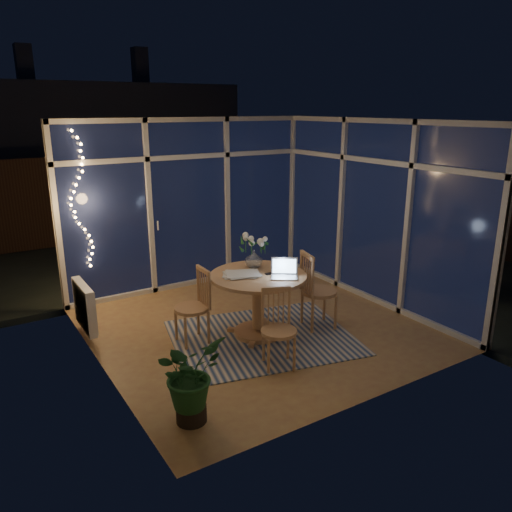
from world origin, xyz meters
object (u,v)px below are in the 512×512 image
chair_right (319,290)px  chair_front (279,329)px  potted_plant (190,384)px  chair_left (191,307)px  dining_table (258,305)px  laptop (284,268)px  flower_vase (254,259)px

chair_right → chair_front: size_ratio=1.15×
potted_plant → chair_right: bearing=23.3°
chair_left → chair_front: size_ratio=1.05×
chair_right → potted_plant: bearing=126.8°
dining_table → chair_right: 0.83m
laptop → chair_left: bearing=-173.3°
chair_left → flower_vase: (0.88, 0.01, 0.44)m
chair_left → chair_front: bearing=29.1°
chair_front → chair_left: bearing=139.9°
chair_front → flower_vase: (0.33, 1.05, 0.46)m
chair_left → flower_vase: size_ratio=4.46×
dining_table → laptop: laptop is taller
chair_right → flower_vase: 0.92m
dining_table → chair_front: (-0.23, -0.79, 0.04)m
chair_right → laptop: bearing=109.1°
laptop → potted_plant: (-1.67, -0.92, -0.54)m
laptop → flower_vase: (-0.10, 0.52, -0.01)m
chair_front → flower_vase: flower_vase is taller
dining_table → chair_left: size_ratio=1.26×
chair_left → chair_front: (0.55, -1.04, -0.02)m
chair_left → flower_vase: bearing=91.8°
chair_right → chair_front: chair_right is taller
chair_front → potted_plant: bearing=-140.1°
chair_left → potted_plant: (-0.69, -1.43, -0.09)m
dining_table → laptop: bearing=-53.1°
dining_table → laptop: (0.20, -0.26, 0.52)m
chair_front → potted_plant: 1.30m
dining_table → chair_left: chair_left is taller
potted_plant → chair_front: bearing=17.8°
dining_table → chair_front: bearing=-106.6°
flower_vase → dining_table: bearing=-110.9°
chair_right → dining_table: bearing=88.9°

